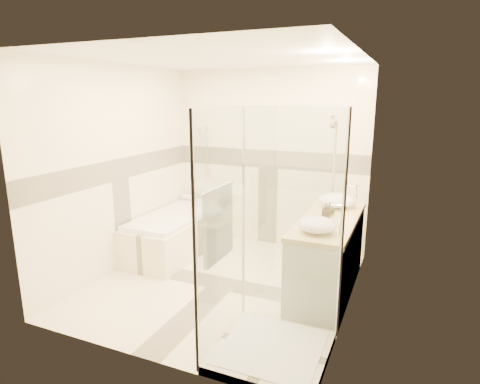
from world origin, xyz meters
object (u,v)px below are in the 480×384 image
at_px(shower_enclosure, 262,294).
at_px(amenity_bottle_b, 330,209).
at_px(vessel_sink_far, 317,225).
at_px(vessel_sink_near, 336,200).
at_px(amenity_bottle_a, 326,212).
at_px(vanity, 328,255).
at_px(bathtub, 177,231).

height_order(shower_enclosure, amenity_bottle_b, shower_enclosure).
bearing_deg(shower_enclosure, amenity_bottle_b, 78.80).
distance_m(vessel_sink_far, amenity_bottle_b, 0.62).
height_order(vessel_sink_near, amenity_bottle_a, amenity_bottle_a).
height_order(vanity, amenity_bottle_a, amenity_bottle_a).
bearing_deg(amenity_bottle_a, shower_enclosure, -103.17).
relative_size(bathtub, amenity_bottle_b, 12.12).
relative_size(shower_enclosure, amenity_bottle_b, 14.54).
distance_m(bathtub, vessel_sink_near, 2.22).
bearing_deg(bathtub, amenity_bottle_b, -6.51).
xyz_separation_m(vessel_sink_near, amenity_bottle_b, (0.00, -0.37, -0.01)).
xyz_separation_m(bathtub, shower_enclosure, (1.86, -1.62, 0.20)).
relative_size(vanity, amenity_bottle_a, 8.93).
height_order(bathtub, vessel_sink_near, vessel_sink_near).
bearing_deg(vessel_sink_near, bathtub, -176.59).
relative_size(vessel_sink_near, vessel_sink_far, 1.14).
relative_size(bathtub, vanity, 1.05).
relative_size(vanity, vessel_sink_far, 4.46).
bearing_deg(shower_enclosure, vessel_sink_far, 70.23).
height_order(shower_enclosure, amenity_bottle_a, shower_enclosure).
distance_m(bathtub, amenity_bottle_a, 2.27).
distance_m(vanity, vessel_sink_near, 0.70).
xyz_separation_m(bathtub, vanity, (2.15, -0.35, 0.12)).
xyz_separation_m(amenity_bottle_a, amenity_bottle_b, (0.00, 0.21, -0.02)).
bearing_deg(vanity, bathtub, 170.75).
distance_m(vessel_sink_near, amenity_bottle_b, 0.37).
distance_m(vanity, amenity_bottle_a, 0.53).
height_order(amenity_bottle_a, amenity_bottle_b, amenity_bottle_a).
relative_size(vessel_sink_far, amenity_bottle_a, 2.00).
bearing_deg(vanity, vessel_sink_near, 92.40).
bearing_deg(vanity, amenity_bottle_b, 100.58).
height_order(vanity, shower_enclosure, shower_enclosure).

